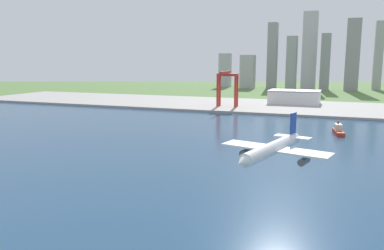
{
  "coord_description": "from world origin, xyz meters",
  "views": [
    {
      "loc": [
        46.99,
        39.19,
        54.15
      ],
      "look_at": [
        -17.9,
        209.05,
        23.6
      ],
      "focal_mm": 36.03,
      "sensor_mm": 36.0,
      "label": 1
    }
  ],
  "objects_px": {
    "warehouse_main": "(294,97)",
    "tugboat_small": "(338,130)",
    "airplane_landing": "(273,149)",
    "port_crane_red": "(227,81)"
  },
  "relations": [
    {
      "from": "warehouse_main",
      "to": "tugboat_small",
      "type": "bearing_deg",
      "value": -74.08
    },
    {
      "from": "airplane_landing",
      "to": "tugboat_small",
      "type": "relative_size",
      "value": 1.54
    },
    {
      "from": "warehouse_main",
      "to": "port_crane_red",
      "type": "bearing_deg",
      "value": -136.39
    },
    {
      "from": "port_crane_red",
      "to": "warehouse_main",
      "type": "distance_m",
      "value": 95.15
    },
    {
      "from": "tugboat_small",
      "to": "warehouse_main",
      "type": "distance_m",
      "value": 188.92
    },
    {
      "from": "tugboat_small",
      "to": "warehouse_main",
      "type": "xyz_separation_m",
      "value": [
        -51.78,
        181.52,
        7.7
      ]
    },
    {
      "from": "tugboat_small",
      "to": "port_crane_red",
      "type": "height_order",
      "value": "port_crane_red"
    },
    {
      "from": "tugboat_small",
      "to": "warehouse_main",
      "type": "relative_size",
      "value": 0.39
    },
    {
      "from": "airplane_landing",
      "to": "port_crane_red",
      "type": "height_order",
      "value": "port_crane_red"
    },
    {
      "from": "tugboat_small",
      "to": "port_crane_red",
      "type": "relative_size",
      "value": 0.59
    }
  ]
}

